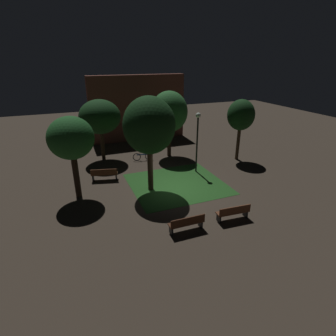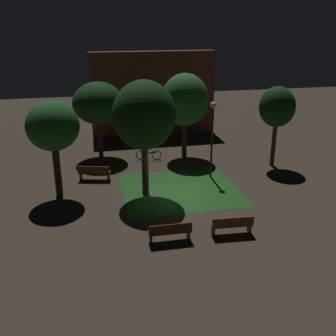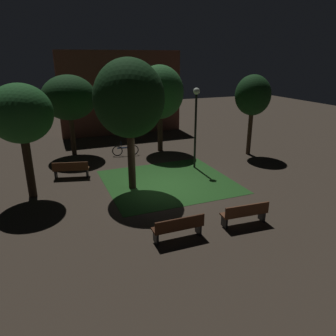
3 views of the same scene
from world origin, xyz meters
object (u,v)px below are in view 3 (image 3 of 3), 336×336
(tree_right_canopy, at_px, (253,96))
(tree_lawn_side, at_px, (129,99))
(bench_lawn_edge, at_px, (179,227))
(bicycle, at_px, (125,150))
(lamp_post_plaza_west, at_px, (196,114))
(tree_left_canopy, at_px, (160,93))
(bench_corner, at_px, (71,169))
(tree_back_right, at_px, (69,98))
(bench_path_side, at_px, (245,213))
(tree_back_left, at_px, (21,115))

(tree_right_canopy, distance_m, tree_lawn_side, 8.92)
(bench_lawn_edge, height_order, bicycle, bicycle)
(lamp_post_plaza_west, bearing_deg, tree_left_canopy, 98.14)
(bench_corner, bearing_deg, tree_back_right, 81.53)
(tree_back_right, xyz_separation_m, lamp_post_plaza_west, (6.04, -5.18, -0.57))
(bench_path_side, bearing_deg, tree_left_canopy, 86.63)
(bench_path_side, distance_m, bicycle, 10.46)
(tree_right_canopy, bearing_deg, tree_back_right, 158.52)
(tree_lawn_side, xyz_separation_m, bicycle, (1.07, 5.28, -3.87))
(lamp_post_plaza_west, bearing_deg, bench_path_side, -100.27)
(bench_lawn_edge, distance_m, tree_left_canopy, 11.56)
(tree_left_canopy, relative_size, lamp_post_plaza_west, 1.24)
(tree_lawn_side, relative_size, lamp_post_plaza_west, 1.35)
(tree_lawn_side, bearing_deg, bicycle, 78.58)
(bench_corner, bearing_deg, lamp_post_plaza_west, -8.10)
(tree_lawn_side, distance_m, bicycle, 6.63)
(tree_left_canopy, distance_m, bicycle, 4.26)
(bench_path_side, relative_size, tree_back_right, 0.37)
(bench_path_side, relative_size, lamp_post_plaza_west, 0.41)
(bench_path_side, height_order, tree_left_canopy, tree_left_canopy)
(bench_lawn_edge, xyz_separation_m, bench_path_side, (2.71, 0.00, 0.00))
(bench_corner, relative_size, bicycle, 1.12)
(tree_right_canopy, relative_size, tree_lawn_side, 0.83)
(tree_left_canopy, bearing_deg, tree_back_left, -149.02)
(tree_back_right, height_order, bicycle, tree_back_right)
(bench_path_side, distance_m, tree_left_canopy, 11.09)
(lamp_post_plaza_west, bearing_deg, bench_lawn_edge, -120.68)
(bench_lawn_edge, relative_size, lamp_post_plaza_west, 0.41)
(bench_path_side, height_order, tree_back_left, tree_back_left)
(bench_lawn_edge, relative_size, bench_corner, 0.97)
(bench_corner, distance_m, tree_lawn_side, 5.18)
(bench_path_side, relative_size, tree_back_left, 0.37)
(lamp_post_plaza_west, distance_m, bicycle, 5.50)
(bench_lawn_edge, distance_m, tree_right_canopy, 11.73)
(bench_path_side, relative_size, tree_lawn_side, 0.31)
(bicycle, bearing_deg, lamp_post_plaza_west, -50.81)
(tree_left_canopy, bearing_deg, tree_right_canopy, -30.39)
(tree_lawn_side, distance_m, lamp_post_plaza_west, 4.55)
(bench_lawn_edge, height_order, tree_right_canopy, tree_right_canopy)
(tree_right_canopy, height_order, lamp_post_plaza_west, tree_right_canopy)
(bench_path_side, bearing_deg, tree_right_canopy, 53.79)
(bench_corner, bearing_deg, bench_lawn_edge, -69.81)
(tree_left_canopy, xyz_separation_m, tree_lawn_side, (-3.53, -5.55, 0.40))
(tree_back_right, xyz_separation_m, tree_lawn_side, (1.94, -6.74, 0.62))
(tree_back_left, distance_m, bicycle, 7.88)
(bench_lawn_edge, height_order, bench_corner, same)
(tree_right_canopy, distance_m, bicycle, 8.58)
(bench_lawn_edge, bearing_deg, bench_path_side, 0.00)
(bench_lawn_edge, distance_m, tree_lawn_side, 6.25)
(bicycle, bearing_deg, bench_lawn_edge, -94.81)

